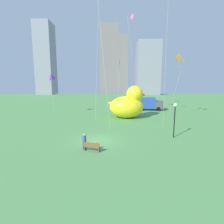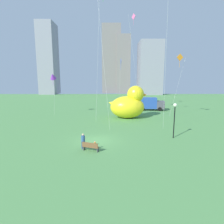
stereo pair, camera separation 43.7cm
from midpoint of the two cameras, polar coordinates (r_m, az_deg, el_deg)
The scene contains 12 objects.
ground_plane at distance 21.78m, azimuth -4.20°, elevation -8.77°, with size 140.00×140.00×0.00m, color #538F4C.
park_bench at distance 18.73m, azimuth -5.90°, elevation -10.42°, with size 1.72×0.99×0.90m.
person_adult at distance 19.30m, azimuth -8.16°, elevation -8.57°, with size 0.39×0.39×1.59m.
person_child at distance 19.13m, azimuth -4.57°, elevation -9.95°, with size 0.21×0.21×0.86m.
giant_inflatable_duck at distance 34.01m, azimuth 5.46°, elevation 2.32°, with size 7.08×4.54×5.87m.
lamppost at distance 23.33m, azimuth 19.10°, elevation -0.02°, with size 0.44×0.44×4.22m.
box_truck at distance 43.66m, azimuth 11.74°, elevation 2.44°, with size 6.38×3.20×2.85m.
city_skyline at distance 94.28m, azimuth -0.92°, elevation 14.60°, with size 56.89×20.04×33.57m.
kite_blue at distance 41.63m, azimuth 3.02°, elevation 14.46°, with size 0.33×1.27×11.37m.
kite_pink at distance 42.72m, azimuth 6.95°, elevation 25.25°, with size 2.86×2.19×20.31m.
kite_purple at distance 38.13m, azimuth -17.30°, elevation 10.36°, with size 1.13×1.56×8.34m.
kite_orange at distance 36.42m, azimuth 20.29°, elevation 14.61°, with size 2.24×1.53×11.43m.
Camera 2 is at (1.65, -20.59, 6.97)m, focal length 29.98 mm.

